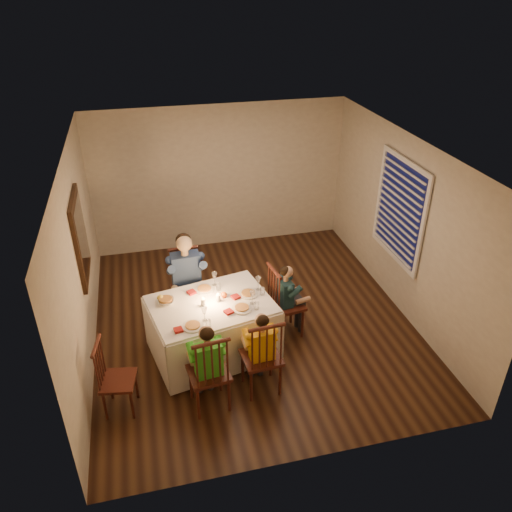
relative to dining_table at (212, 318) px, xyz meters
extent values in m
plane|color=black|center=(0.68, 0.58, -0.58)|extent=(5.00, 5.00, 0.00)
cube|color=beige|center=(-1.57, 0.58, 0.72)|extent=(0.02, 5.00, 2.60)
cube|color=beige|center=(2.93, 0.58, 0.72)|extent=(0.02, 5.00, 2.60)
cube|color=beige|center=(0.68, 3.08, 0.72)|extent=(4.50, 0.02, 2.60)
plane|color=white|center=(0.68, 0.58, 2.02)|extent=(5.00, 5.00, 0.00)
cube|color=white|center=(0.00, 0.00, 0.21)|extent=(1.70, 1.36, 0.04)
cube|color=white|center=(-0.11, 0.54, -0.17)|extent=(1.52, 0.33, 0.75)
cube|color=white|center=(0.11, -0.54, -0.17)|extent=(1.52, 0.33, 0.75)
cube|color=white|center=(0.75, 0.15, -0.17)|extent=(0.24, 1.10, 0.75)
cube|color=white|center=(-0.75, -0.15, -0.17)|extent=(0.24, 1.10, 0.75)
cylinder|color=silver|center=(-0.03, 0.32, 0.24)|extent=(0.31, 0.31, 0.02)
cylinder|color=silver|center=(-0.29, -0.43, 0.24)|extent=(0.31, 0.31, 0.02)
cylinder|color=silver|center=(0.36, -0.21, 0.24)|extent=(0.31, 0.31, 0.02)
cylinder|color=silver|center=(0.51, 0.08, 0.24)|extent=(0.31, 0.31, 0.02)
cylinder|color=white|center=(-0.10, -0.02, 0.28)|extent=(0.06, 0.06, 0.10)
cylinder|color=white|center=(0.10, 0.02, 0.28)|extent=(0.06, 0.06, 0.10)
sphere|color=gold|center=(-0.62, 0.20, 0.28)|extent=(0.09, 0.09, 0.09)
sphere|color=#E35A13|center=(0.19, 0.09, 0.27)|extent=(0.08, 0.08, 0.08)
imported|color=silver|center=(-0.56, 0.15, 0.26)|extent=(0.24, 0.24, 0.05)
cube|color=black|center=(-1.54, 0.88, 0.92)|extent=(0.05, 0.95, 1.15)
cube|color=white|center=(-1.51, 0.88, 0.92)|extent=(0.01, 0.78, 0.98)
cube|color=#0D1037|center=(2.91, 0.68, 0.92)|extent=(0.01, 1.20, 1.40)
cube|color=white|center=(2.90, 0.68, 0.92)|extent=(0.03, 1.34, 1.54)
camera|label=1|loc=(-0.68, -5.21, 3.94)|focal=35.00mm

